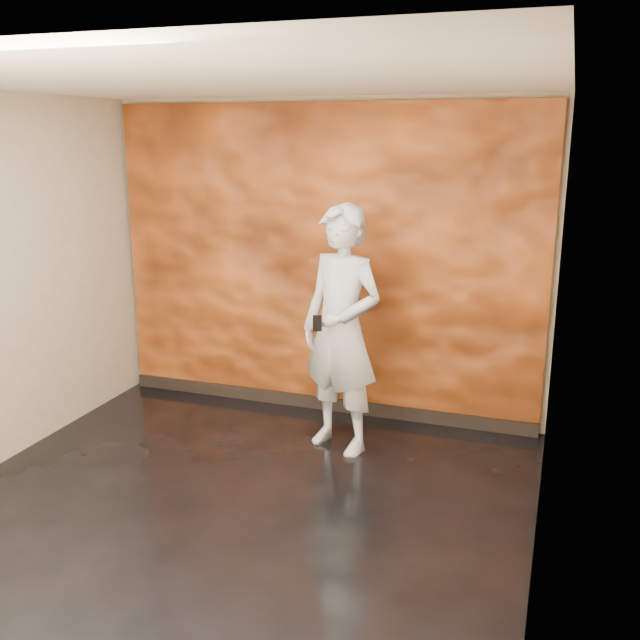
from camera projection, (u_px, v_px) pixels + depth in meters
The scene contains 5 objects.
room at pixel (223, 311), 4.54m from camera, with size 4.02×4.02×2.81m.
feature_wall at pixel (323, 262), 6.34m from camera, with size 3.90×0.06×2.75m, color orange.
baseboard at pixel (321, 403), 6.64m from camera, with size 3.90×0.04×0.12m, color black.
man at pixel (342, 330), 5.61m from camera, with size 0.72×0.47×1.98m, color #A8ADB9.
phone at pixel (317, 323), 5.37m from camera, with size 0.07×0.01×0.13m, color black.
Camera 1 is at (2.03, -3.96, 2.50)m, focal length 40.00 mm.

